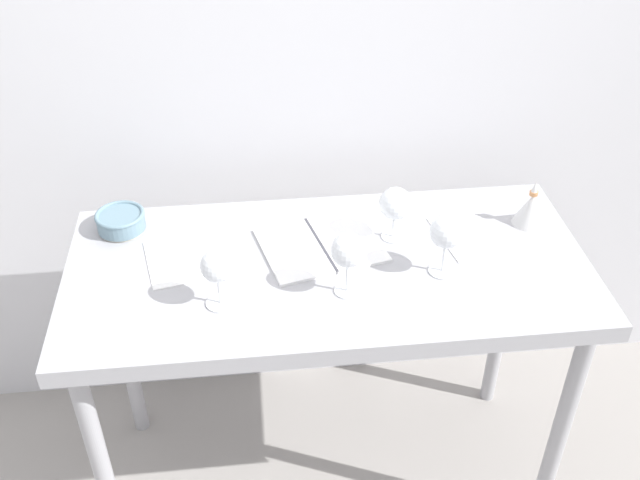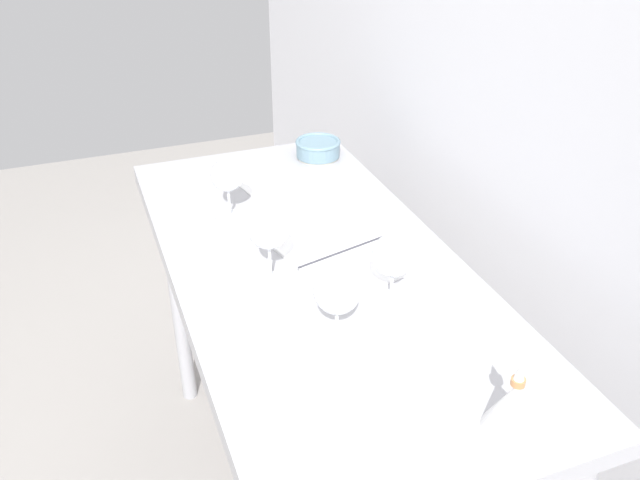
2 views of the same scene
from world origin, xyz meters
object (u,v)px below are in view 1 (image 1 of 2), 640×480
wine_glass_near_center (348,252)px  tasting_sheet_lower (179,260)px  open_notebook (321,245)px  tasting_bowl (121,221)px  tasting_sheet_upper (465,236)px  wine_glass_near_left (217,268)px  wine_glass_far_right (395,205)px  wine_glass_near_right (447,233)px  decanter_funnel (531,209)px

wine_glass_near_center → tasting_sheet_lower: (-0.43, 0.18, -0.13)m
open_notebook → tasting_bowl: 0.57m
open_notebook → tasting_sheet_upper: (0.41, 0.00, -0.00)m
open_notebook → tasting_sheet_lower: (-0.39, -0.02, -0.00)m
wine_glass_near_center → tasting_bowl: size_ratio=1.26×
wine_glass_near_left → tasting_sheet_lower: 0.25m
wine_glass_near_center → tasting_sheet_upper: wine_glass_near_center is taller
open_notebook → wine_glass_far_right: bearing=-7.7°
wine_glass_near_right → tasting_bowl: wine_glass_near_right is taller
wine_glass_near_right → wine_glass_near_left: bearing=-173.7°
wine_glass_near_center → decanter_funnel: wine_glass_near_center is taller
tasting_sheet_upper → wine_glass_near_right: bearing=-135.2°
wine_glass_near_right → wine_glass_near_left: 0.58m
wine_glass_near_left → wine_glass_near_right: bearing=6.3°
wine_glass_far_right → decanter_funnel: 0.41m
open_notebook → wine_glass_near_center: bearing=-90.8°
wine_glass_near_center → wine_glass_far_right: size_ratio=1.11×
wine_glass_near_right → open_notebook: (-0.31, 0.14, -0.12)m
wine_glass_near_right → wine_glass_far_right: 0.19m
open_notebook → decanter_funnel: decanter_funnel is taller
tasting_sheet_upper → decanter_funnel: 0.21m
open_notebook → wine_glass_near_right: bearing=-38.9°
open_notebook → decanter_funnel: 0.61m
tasting_sheet_upper → wine_glass_near_left: bearing=-173.1°
wine_glass_near_left → open_notebook: 0.36m
wine_glass_near_center → wine_glass_near_left: (-0.32, -0.01, -0.01)m
open_notebook → decanter_funnel: size_ratio=2.62×
open_notebook → tasting_bowl: tasting_bowl is taller
wine_glass_near_left → wine_glass_near_center: bearing=2.0°
tasting_sheet_upper → tasting_bowl: size_ratio=1.58×
wine_glass_near_center → tasting_sheet_lower: 0.48m
wine_glass_near_right → wine_glass_far_right: bearing=121.0°
wine_glass_far_right → decanter_funnel: size_ratio=1.13×
tasting_sheet_lower → decanter_funnel: (0.99, 0.07, 0.05)m
wine_glass_near_left → decanter_funnel: size_ratio=1.15×
wine_glass_near_center → wine_glass_near_left: wine_glass_near_center is taller
wine_glass_near_left → decanter_funnel: wine_glass_near_left is taller
wine_glass_near_center → tasting_sheet_lower: size_ratio=0.83×
tasting_sheet_lower → tasting_bowl: tasting_bowl is taller
wine_glass_near_left → open_notebook: size_ratio=0.44×
wine_glass_far_right → open_notebook: wine_glass_far_right is taller
open_notebook → tasting_sheet_lower: size_ratio=1.73×
wine_glass_near_center → tasting_sheet_upper: bearing=28.8°
wine_glass_near_left → decanter_funnel: (0.88, 0.26, -0.06)m
wine_glass_near_left → tasting_sheet_lower: (-0.11, 0.19, -0.11)m
open_notebook → wine_glass_near_left: bearing=-156.5°
wine_glass_near_right → tasting_sheet_upper: size_ratio=0.80×
wine_glass_near_center → open_notebook: (-0.04, 0.20, -0.12)m
wine_glass_far_right → open_notebook: size_ratio=0.43×
wine_glass_near_center → tasting_bowl: wine_glass_near_center is taller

